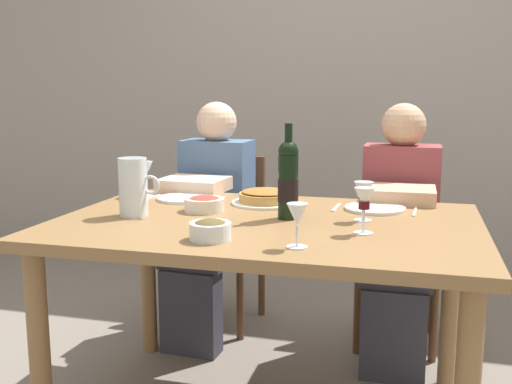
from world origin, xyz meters
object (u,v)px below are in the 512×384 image
at_px(wine_glass_left_diner, 297,217).
at_px(chair_left, 226,228).
at_px(dinner_plate_right_setting, 184,198).
at_px(diner_right, 399,226).
at_px(chair_right, 399,240).
at_px(wine_bottle, 288,180).
at_px(wine_glass_spare, 145,171).
at_px(dinner_plate_left_setting, 375,208).
at_px(olive_bowl, 210,229).
at_px(salad_bowl, 204,203).
at_px(dining_table, 266,245).
at_px(wine_glass_right_diner, 364,201).
at_px(water_pitcher, 134,190).
at_px(diner_left, 209,214).
at_px(baked_tart, 265,197).
at_px(wine_glass_centre, 364,193).

relative_size(wine_glass_left_diner, chair_left, 0.15).
bearing_deg(dinner_plate_right_setting, chair_left, 91.34).
bearing_deg(diner_right, chair_right, -90.01).
xyz_separation_m(wine_bottle, dinner_plate_right_setting, (-0.50, 0.25, -0.14)).
distance_m(dinner_plate_right_setting, diner_right, 0.96).
xyz_separation_m(wine_glass_spare, dinner_plate_left_setting, (0.99, -0.04, -0.11)).
bearing_deg(wine_glass_left_diner, olive_bowl, 175.66).
distance_m(wine_glass_left_diner, dinner_plate_left_setting, 0.66).
bearing_deg(chair_left, dinner_plate_right_setting, 94.97).
height_order(salad_bowl, diner_right, diner_right).
height_order(salad_bowl, chair_left, chair_left).
distance_m(dining_table, chair_right, 1.01).
bearing_deg(wine_glass_right_diner, dinner_plate_left_setting, 88.37).
height_order(water_pitcher, wine_glass_left_diner, water_pitcher).
bearing_deg(dinner_plate_left_setting, diner_left, 154.54).
bearing_deg(salad_bowl, olive_bowl, -67.84).
height_order(wine_bottle, water_pitcher, wine_bottle).
height_order(dining_table, dinner_plate_left_setting, dinner_plate_left_setting).
bearing_deg(diner_left, salad_bowl, 111.61).
distance_m(baked_tart, dinner_plate_left_setting, 0.44).
bearing_deg(olive_bowl, wine_glass_spare, 129.13).
relative_size(water_pitcher, diner_left, 0.19).
xyz_separation_m(wine_glass_right_diner, diner_left, (-0.81, 0.79, -0.25)).
bearing_deg(diner_left, diner_right, -177.85).
height_order(dinner_plate_left_setting, dinner_plate_right_setting, same).
relative_size(wine_bottle, water_pitcher, 1.60).
xyz_separation_m(wine_glass_left_diner, chair_right, (0.27, 1.23, -0.36)).
bearing_deg(wine_bottle, dinner_plate_right_setting, 153.33).
relative_size(wine_glass_left_diner, wine_glass_spare, 0.87).
distance_m(baked_tart, diner_left, 0.57).
xyz_separation_m(salad_bowl, olive_bowl, (0.17, -0.41, 0.00)).
relative_size(baked_tart, wine_glass_centre, 1.95).
bearing_deg(wine_glass_left_diner, chair_right, 77.48).
relative_size(dining_table, dinner_plate_right_setting, 6.51).
bearing_deg(diner_right, dinner_plate_left_setting, 76.83).
xyz_separation_m(dinner_plate_right_setting, diner_left, (-0.03, 0.38, -0.15)).
height_order(wine_glass_left_diner, chair_right, wine_glass_left_diner).
relative_size(wine_glass_spare, chair_left, 0.18).
bearing_deg(wine_glass_centre, wine_glass_spare, 165.48).
bearing_deg(dining_table, chair_left, 116.08).
bearing_deg(diner_left, olive_bowl, 113.36).
bearing_deg(chair_right, baked_tart, 48.40).
xyz_separation_m(baked_tart, diner_right, (0.53, 0.36, -0.17)).
bearing_deg(water_pitcher, chair_right, 45.03).
xyz_separation_m(baked_tart, chair_right, (0.53, 0.59, -0.29)).
relative_size(water_pitcher, salad_bowl, 1.41).
relative_size(olive_bowl, wine_glass_centre, 0.93).
relative_size(wine_glass_right_diner, wine_glass_centre, 1.07).
height_order(water_pitcher, dinner_plate_left_setting, water_pitcher).
bearing_deg(baked_tart, salad_bowl, -133.58).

